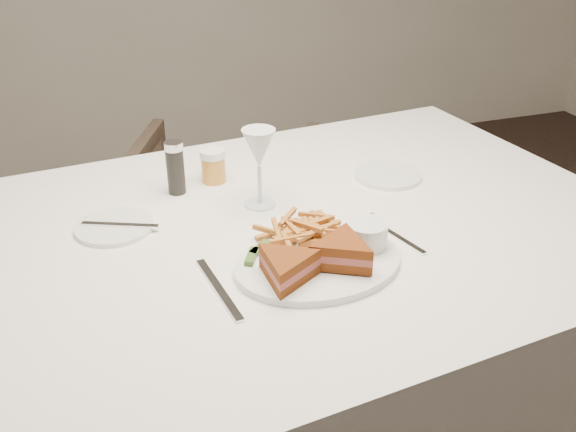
{
  "coord_description": "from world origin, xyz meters",
  "views": [
    {
      "loc": [
        -0.58,
        -0.76,
        1.39
      ],
      "look_at": [
        -0.21,
        0.29,
        0.8
      ],
      "focal_mm": 40.0,
      "sensor_mm": 36.0,
      "label": 1
    }
  ],
  "objects": [
    {
      "name": "table",
      "position": [
        -0.21,
        0.34,
        0.38
      ],
      "size": [
        1.61,
        1.16,
        0.75
      ],
      "primitive_type": "cube",
      "rotation": [
        0.0,
        0.0,
        0.11
      ],
      "color": "white",
      "rests_on": "ground"
    },
    {
      "name": "chair_far",
      "position": [
        -0.13,
        1.19,
        0.33
      ],
      "size": [
        0.82,
        0.8,
        0.65
      ],
      "primitive_type": "imported",
      "rotation": [
        0.0,
        0.0,
        2.74
      ],
      "color": "#49382D",
      "rests_on": "ground"
    },
    {
      "name": "table_setting",
      "position": [
        -0.21,
        0.27,
        0.79
      ],
      "size": [
        0.81,
        0.6,
        0.18
      ],
      "color": "white",
      "rests_on": "table"
    }
  ]
}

